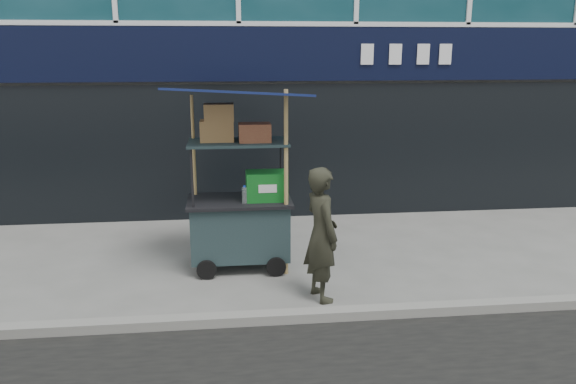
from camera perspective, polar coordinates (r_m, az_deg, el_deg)
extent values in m
plane|color=slate|center=(6.66, -3.53, -12.38)|extent=(80.00, 80.00, 0.00)
cube|color=gray|center=(6.45, -3.45, -12.70)|extent=(80.00, 0.18, 0.12)
cube|color=black|center=(9.81, -4.96, 13.76)|extent=(15.68, 0.06, 0.90)
cube|color=black|center=(10.01, -4.76, 3.99)|extent=(15.68, 0.04, 2.40)
cube|color=#1C2D2F|center=(7.86, -4.90, -3.78)|extent=(1.33, 0.78, 0.78)
cylinder|color=black|center=(7.62, -8.27, -7.84)|extent=(0.27, 0.06, 0.27)
cylinder|color=black|center=(7.64, -1.21, -7.62)|extent=(0.27, 0.06, 0.27)
cube|color=black|center=(7.74, -4.96, -0.89)|extent=(1.42, 0.87, 0.04)
cylinder|color=black|center=(7.33, -9.72, 1.27)|extent=(0.03, 0.03, 0.83)
cylinder|color=black|center=(7.36, -0.20, 1.53)|extent=(0.03, 0.03, 0.83)
cylinder|color=black|center=(7.98, -9.48, 2.34)|extent=(0.03, 0.03, 0.83)
cylinder|color=black|center=(8.01, -0.72, 2.58)|extent=(0.03, 0.03, 0.83)
cube|color=#1C2D2F|center=(7.57, -5.09, 5.04)|extent=(1.33, 0.78, 0.03)
cylinder|color=olive|center=(7.39, -0.20, 0.69)|extent=(0.06, 0.06, 2.50)
cylinder|color=olive|center=(8.02, -9.43, 1.18)|extent=(0.04, 0.04, 2.38)
cube|color=#0C1044|center=(7.49, -5.21, 10.07)|extent=(1.89, 1.34, 0.22)
cube|color=#0F6421|center=(7.65, -2.19, 0.65)|extent=(0.56, 0.39, 0.39)
cylinder|color=silver|center=(7.49, -4.42, -0.33)|extent=(0.07, 0.07, 0.22)
cylinder|color=blue|center=(7.46, -4.44, 0.57)|extent=(0.04, 0.04, 0.02)
cube|color=olive|center=(7.60, -7.23, 6.20)|extent=(0.44, 0.33, 0.28)
cube|color=olive|center=(7.50, -3.40, 6.06)|extent=(0.42, 0.31, 0.24)
cube|color=olive|center=(7.55, -7.04, 8.06)|extent=(0.39, 0.29, 0.22)
imported|color=#27281D|center=(6.78, 3.41, -4.30)|extent=(0.55, 0.69, 1.65)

